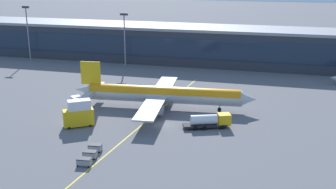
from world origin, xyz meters
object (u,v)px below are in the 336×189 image
lavatory_truck (78,102)px  baggage_cart_0 (84,162)px  main_airliner (163,94)px  fuel_tanker (210,121)px  catering_lift (79,114)px  baggage_cart_2 (95,148)px  baggage_cart_1 (90,154)px

lavatory_truck → baggage_cart_0: lavatory_truck is taller
main_airliner → baggage_cart_0: (-5.60, -35.09, -3.00)m
main_airliner → fuel_tanker: (13.96, -10.51, -2.03)m
catering_lift → lavatory_truck: size_ratio=1.22×
baggage_cart_0 → lavatory_truck: bearing=117.7°
lavatory_truck → main_airliner: bearing=11.5°
lavatory_truck → baggage_cart_0: bearing=-62.3°
fuel_tanker → baggage_cart_0: 31.43m
fuel_tanker → lavatory_truck: size_ratio=1.90×
baggage_cart_2 → baggage_cart_0: bearing=-84.5°
catering_lift → baggage_cart_0: catering_lift is taller
lavatory_truck → baggage_cart_0: size_ratio=2.07×
fuel_tanker → baggage_cart_1: 29.21m
main_airliner → catering_lift: 22.93m
main_airliner → baggage_cart_1: 32.58m
main_airliner → baggage_cart_1: size_ratio=16.98×
lavatory_truck → baggage_cart_0: 34.65m
baggage_cart_1 → baggage_cart_2: bearing=95.5°
baggage_cart_1 → baggage_cart_2: 3.20m
catering_lift → lavatory_truck: bearing=116.8°
fuel_tanker → catering_lift: (-29.30, -6.51, 1.32)m
main_airliner → catering_lift: main_airliner is taller
main_airliner → baggage_cart_2: size_ratio=16.98×
fuel_tanker → catering_lift: bearing=-167.5°
lavatory_truck → baggage_cart_2: (15.49, -24.30, -0.64)m
main_airliner → catering_lift: (-15.35, -17.02, -0.71)m
fuel_tanker → baggage_cart_0: bearing=-128.5°
main_airliner → baggage_cart_0: 35.66m
main_airliner → baggage_cart_0: main_airliner is taller
fuel_tanker → baggage_cart_2: (-20.17, -18.21, -0.96)m
baggage_cart_0 → baggage_cart_2: same height
fuel_tanker → baggage_cart_0: (-19.55, -24.58, -0.96)m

